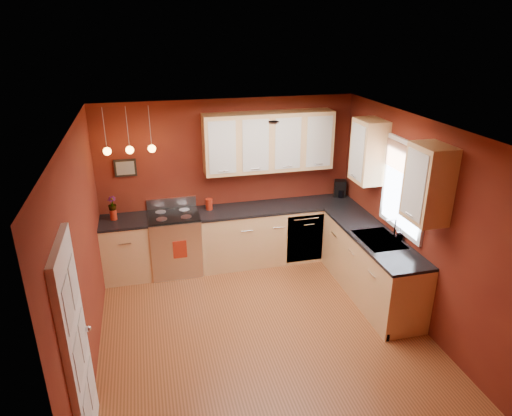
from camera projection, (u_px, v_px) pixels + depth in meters
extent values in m
plane|color=#9A532D|center=(262.00, 330.00, 5.82)|extent=(4.20, 4.20, 0.00)
cube|color=silver|center=(263.00, 128.00, 4.84)|extent=(4.00, 4.20, 0.02)
cube|color=maroon|center=(229.00, 182.00, 7.22)|extent=(4.00, 0.02, 2.60)
cube|color=maroon|center=(334.00, 356.00, 3.45)|extent=(4.00, 0.02, 2.60)
cube|color=maroon|center=(83.00, 258.00, 4.88)|extent=(0.02, 4.20, 2.60)
cube|color=maroon|center=(415.00, 221.00, 5.78)|extent=(0.02, 4.20, 2.60)
cube|color=tan|center=(127.00, 250.00, 6.90)|extent=(0.70, 0.60, 0.90)
cube|color=tan|center=(278.00, 233.00, 7.43)|extent=(2.54, 0.60, 0.90)
cube|color=tan|center=(370.00, 266.00, 6.44)|extent=(0.60, 2.10, 0.90)
cube|color=black|center=(123.00, 221.00, 6.72)|extent=(0.70, 0.62, 0.04)
cube|color=black|center=(278.00, 207.00, 7.26)|extent=(2.54, 0.62, 0.04)
cube|color=black|center=(374.00, 236.00, 6.26)|extent=(0.62, 2.10, 0.04)
cube|color=silver|center=(175.00, 244.00, 7.06)|extent=(0.76, 0.64, 0.92)
cube|color=black|center=(177.00, 251.00, 6.78)|extent=(0.55, 0.02, 0.32)
cylinder|color=silver|center=(176.00, 237.00, 6.68)|extent=(0.60, 0.02, 0.02)
cube|color=black|center=(173.00, 216.00, 6.88)|extent=(0.76, 0.60, 0.03)
cylinder|color=#949499|center=(162.00, 219.00, 6.71)|extent=(0.16, 0.16, 0.01)
cylinder|color=#949499|center=(186.00, 217.00, 6.79)|extent=(0.16, 0.16, 0.01)
cylinder|color=#949499|center=(161.00, 212.00, 6.96)|extent=(0.16, 0.16, 0.01)
cylinder|color=#949499|center=(184.00, 210.00, 7.04)|extent=(0.16, 0.16, 0.01)
cube|color=silver|center=(171.00, 203.00, 7.11)|extent=(0.76, 0.04, 0.16)
cube|color=silver|center=(305.00, 238.00, 7.26)|extent=(0.60, 0.02, 0.80)
cube|color=#949499|center=(379.00, 241.00, 6.13)|extent=(0.50, 0.70, 0.05)
cube|color=black|center=(373.00, 236.00, 6.28)|extent=(0.42, 0.30, 0.02)
cube|color=black|center=(385.00, 247.00, 5.98)|extent=(0.42, 0.30, 0.02)
cylinder|color=silver|center=(395.00, 228.00, 6.12)|extent=(0.02, 0.02, 0.28)
cylinder|color=silver|center=(392.00, 220.00, 6.05)|extent=(0.16, 0.02, 0.02)
cube|color=white|center=(404.00, 188.00, 5.91)|extent=(0.04, 1.02, 1.22)
cube|color=white|center=(403.00, 188.00, 5.91)|extent=(0.01, 0.90, 1.10)
cube|color=#A57152|center=(406.00, 160.00, 5.77)|extent=(0.02, 0.96, 0.36)
cube|color=white|center=(77.00, 350.00, 3.92)|extent=(0.06, 0.82, 2.05)
cube|color=silver|center=(68.00, 305.00, 3.54)|extent=(0.00, 0.28, 0.40)
cube|color=silver|center=(74.00, 281.00, 3.87)|extent=(0.00, 0.28, 0.40)
cube|color=silver|center=(79.00, 361.00, 3.75)|extent=(0.00, 0.28, 0.40)
cube|color=silver|center=(83.00, 335.00, 4.08)|extent=(0.00, 0.28, 0.40)
cube|color=silver|center=(88.00, 412.00, 3.96)|extent=(0.00, 0.28, 0.40)
cube|color=silver|center=(91.00, 383.00, 4.28)|extent=(0.00, 0.28, 0.40)
sphere|color=silver|center=(88.00, 329.00, 4.23)|extent=(0.06, 0.06, 0.06)
cube|color=tan|center=(269.00, 142.00, 6.95)|extent=(2.00, 0.35, 0.90)
cube|color=tan|center=(395.00, 166.00, 5.79)|extent=(0.35, 1.95, 0.90)
cube|color=black|center=(125.00, 168.00, 6.72)|extent=(0.32, 0.03, 0.26)
cylinder|color=#949499|center=(104.00, 130.00, 6.13)|extent=(0.01, 0.01, 0.60)
sphere|color=#FFA53F|center=(107.00, 151.00, 6.25)|extent=(0.11, 0.11, 0.11)
cylinder|color=#949499|center=(127.00, 129.00, 6.20)|extent=(0.01, 0.01, 0.60)
sphere|color=#FFA53F|center=(130.00, 150.00, 6.31)|extent=(0.11, 0.11, 0.11)
cylinder|color=#949499|center=(150.00, 127.00, 6.27)|extent=(0.01, 0.01, 0.60)
sphere|color=#FFA53F|center=(152.00, 149.00, 6.38)|extent=(0.11, 0.11, 0.11)
cylinder|color=#9F2311|center=(209.00, 205.00, 7.07)|extent=(0.11, 0.11, 0.16)
cylinder|color=#9F2311|center=(209.00, 199.00, 7.03)|extent=(0.11, 0.11, 0.02)
cylinder|color=#9F2311|center=(113.00, 215.00, 6.70)|extent=(0.10, 0.10, 0.16)
imported|color=#9F2311|center=(112.00, 204.00, 6.64)|extent=(0.15, 0.15, 0.22)
cube|color=black|center=(340.00, 188.00, 7.59)|extent=(0.23, 0.22, 0.28)
cylinder|color=black|center=(341.00, 194.00, 7.57)|extent=(0.14, 0.14, 0.13)
imported|color=silver|center=(400.00, 234.00, 6.06)|extent=(0.11, 0.11, 0.18)
cube|color=#9F2311|center=(180.00, 250.00, 6.75)|extent=(0.20, 0.01, 0.28)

